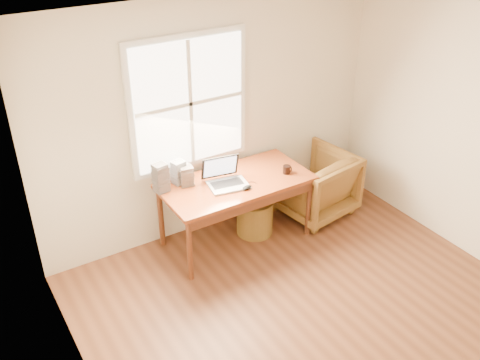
# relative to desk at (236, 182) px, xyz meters

# --- Properties ---
(room_shell) EXTENTS (4.04, 4.54, 2.64)m
(room_shell) POSITION_rel_desk_xyz_m (-0.02, -1.64, 0.59)
(room_shell) COLOR brown
(room_shell) RESTS_ON ground
(desk) EXTENTS (1.60, 0.80, 0.04)m
(desk) POSITION_rel_desk_xyz_m (0.00, 0.00, 0.00)
(desk) COLOR brown
(desk) RESTS_ON room_shell
(armchair) EXTENTS (0.92, 0.94, 0.76)m
(armchair) POSITION_rel_desk_xyz_m (1.08, 0.00, -0.35)
(armchair) COLOR brown
(armchair) RESTS_ON room_shell
(wicker_stool) EXTENTS (0.53, 0.53, 0.41)m
(wicker_stool) POSITION_rel_desk_xyz_m (0.25, 0.00, -0.53)
(wicker_stool) COLOR brown
(wicker_stool) RESTS_ON room_shell
(laptop) EXTENTS (0.52, 0.53, 0.33)m
(laptop) POSITION_rel_desk_xyz_m (-0.12, -0.06, 0.19)
(laptop) COLOR #B7BBBF
(laptop) RESTS_ON desk
(mouse) EXTENTS (0.12, 0.09, 0.04)m
(mouse) POSITION_rel_desk_xyz_m (0.01, -0.21, 0.04)
(mouse) COLOR black
(mouse) RESTS_ON desk
(coffee_mug) EXTENTS (0.10, 0.10, 0.09)m
(coffee_mug) POSITION_rel_desk_xyz_m (0.55, -0.15, 0.07)
(coffee_mug) COLOR black
(coffee_mug) RESTS_ON desk
(cd_stack_a) EXTENTS (0.15, 0.14, 0.26)m
(cd_stack_a) POSITION_rel_desk_xyz_m (-0.53, 0.27, 0.15)
(cd_stack_a) COLOR #B0B4BC
(cd_stack_a) RESTS_ON desk
(cd_stack_b) EXTENTS (0.16, 0.15, 0.21)m
(cd_stack_b) POSITION_rel_desk_xyz_m (-0.47, 0.20, 0.12)
(cd_stack_b) COLOR #2A2A30
(cd_stack_b) RESTS_ON desk
(cd_stack_c) EXTENTS (0.16, 0.14, 0.31)m
(cd_stack_c) POSITION_rel_desk_xyz_m (-0.75, 0.22, 0.18)
(cd_stack_c) COLOR gray
(cd_stack_c) RESTS_ON desk
(cd_stack_d) EXTENTS (0.19, 0.18, 0.19)m
(cd_stack_d) POSITION_rel_desk_xyz_m (-0.49, 0.28, 0.11)
(cd_stack_d) COLOR #B5BCC1
(cd_stack_d) RESTS_ON desk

